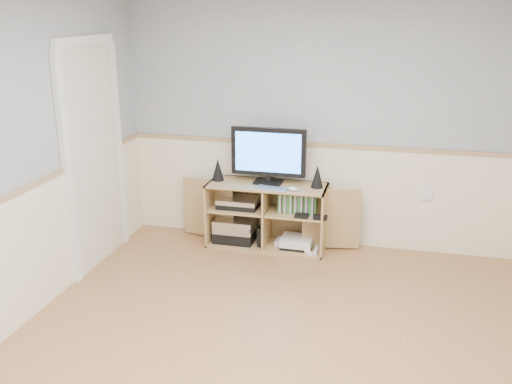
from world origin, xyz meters
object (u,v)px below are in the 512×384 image
keyboard (272,189)px  monitor (268,154)px  game_consoles (296,242)px  media_cabinet (268,213)px

keyboard → monitor: bearing=123.9°
keyboard → game_consoles: (0.22, 0.13, -0.59)m
media_cabinet → monitor: bearing=-90.0°
monitor → keyboard: (0.08, -0.19, -0.29)m
keyboard → game_consoles: keyboard is taller
media_cabinet → game_consoles: bearing=-12.3°
monitor → game_consoles: monitor is taller
monitor → game_consoles: size_ratio=1.65×
media_cabinet → monitor: size_ratio=2.48×
media_cabinet → game_consoles: 0.41m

